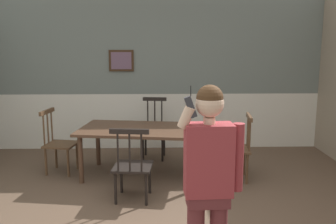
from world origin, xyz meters
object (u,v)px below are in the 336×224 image
Objects in this scene: chair_opposite_corner at (154,130)px; person_figure at (209,176)px; chair_near_window at (236,148)px; chair_at_table_head at (59,143)px; dining_table at (145,133)px; chair_by_doorway at (132,165)px.

chair_opposite_corner is 0.62× the size of person_figure.
person_figure reaches higher than chair_opposite_corner.
chair_near_window is 0.58× the size of person_figure.
chair_at_table_head is 3.44m from person_figure.
chair_at_table_head is (-2.64, 0.39, -0.01)m from chair_near_window.
person_figure reaches higher than chair_at_table_head.
chair_at_table_head is 0.58× the size of person_figure.
chair_near_window is at bearing -109.28° from person_figure.
chair_at_table_head reaches higher than dining_table.
chair_by_doorway is 1.80m from chair_opposite_corner.
chair_at_table_head is 1.61m from chair_opposite_corner.
person_figure is at bearing 170.39° from chair_near_window.
dining_table is 1.35m from chair_near_window.
chair_at_table_head is (-1.32, 0.19, -0.19)m from dining_table.
person_figure is (1.91, -2.82, 0.48)m from chair_at_table_head.
dining_table is at bearing 88.88° from chair_near_window.
chair_by_doorway reaches higher than dining_table.
chair_opposite_corner reaches higher than chair_near_window.
chair_by_doorway is at bearing 57.72° from chair_at_table_head.
chair_at_table_head is at bearing 143.36° from chair_by_doorway.
chair_at_table_head is at bearing 171.61° from dining_table.
chair_by_doorway is (-1.45, -0.70, -0.01)m from chair_near_window.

